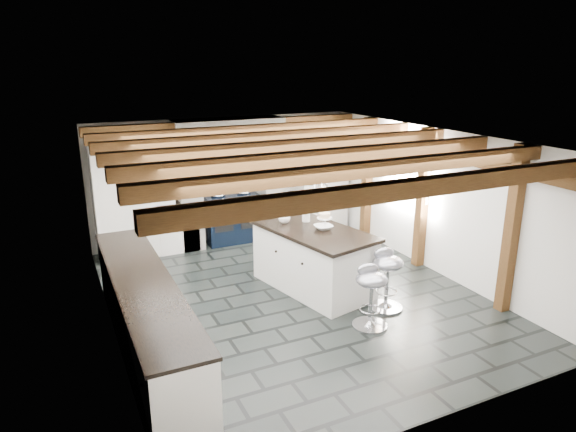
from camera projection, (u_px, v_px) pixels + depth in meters
name	position (u px, v px, depth m)	size (l,w,h in m)	color
ground	(294.00, 296.00, 7.49)	(6.00, 6.00, 0.00)	black
room_shell	(220.00, 207.00, 8.15)	(6.00, 6.03, 6.00)	silver
range_cooker	(232.00, 217.00, 9.67)	(1.00, 0.63, 0.99)	black
kitchen_island	(313.00, 258.00, 7.62)	(1.38, 2.07, 1.25)	white
bar_stool_near	(387.00, 272.00, 6.97)	(0.48, 0.48, 0.87)	silver
bar_stool_far	(371.00, 289.00, 6.49)	(0.48, 0.48, 0.84)	silver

